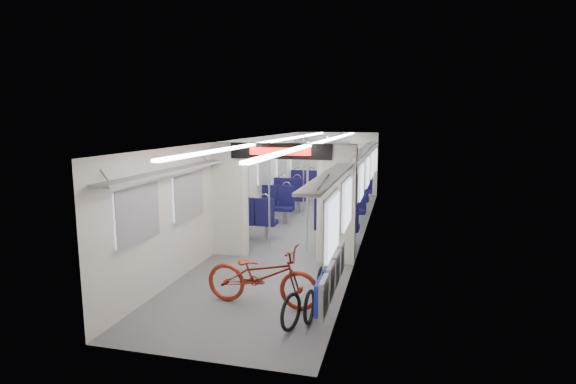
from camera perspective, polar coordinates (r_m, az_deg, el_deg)
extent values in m
plane|color=#515456|center=(10.99, 1.91, -5.31)|extent=(12.00, 12.00, 0.00)
cube|color=beige|center=(11.15, -5.36, 0.89)|extent=(0.02, 12.00, 2.30)
cube|color=beige|center=(10.56, 9.66, 0.33)|extent=(0.02, 12.00, 2.30)
cube|color=beige|center=(16.63, 6.31, 3.60)|extent=(2.90, 0.02, 2.30)
cube|color=beige|center=(5.19, -12.31, -8.99)|extent=(2.90, 0.02, 2.30)
cube|color=silver|center=(10.65, 1.98, 6.75)|extent=(2.90, 12.00, 0.02)
cube|color=white|center=(10.78, -0.90, 6.63)|extent=(0.12, 11.40, 0.04)
cube|color=white|center=(10.55, 4.92, 6.54)|extent=(0.12, 11.40, 0.04)
cube|color=beige|center=(9.22, -7.56, -1.84)|extent=(0.65, 0.18, 2.00)
cube|color=beige|center=(8.66, 6.44, -2.54)|extent=(0.65, 0.18, 2.00)
cube|color=beige|center=(8.72, -0.80, 5.23)|extent=(2.90, 0.18, 0.30)
cylinder|color=beige|center=(9.11, -5.66, -1.95)|extent=(0.20, 0.20, 2.00)
cylinder|color=beige|center=(8.70, 4.32, -2.44)|extent=(0.20, 0.20, 2.00)
cube|color=black|center=(8.61, -0.99, 5.18)|extent=(2.00, 0.03, 0.30)
cube|color=#FF0C07|center=(8.59, -1.03, 5.17)|extent=(1.20, 0.02, 0.14)
cube|color=#B3B9CE|center=(6.83, -18.64, -2.72)|extent=(0.04, 1.00, 0.75)
cube|color=#B3B9CE|center=(5.82, 5.69, -4.27)|extent=(0.04, 1.00, 0.75)
cube|color=#B3B9CE|center=(8.19, -12.63, -0.53)|extent=(0.04, 1.00, 0.75)
cube|color=#B3B9CE|center=(7.38, 7.52, -1.45)|extent=(0.04, 1.00, 0.75)
cube|color=#B3B9CE|center=(10.64, -6.12, 1.84)|extent=(0.04, 1.00, 0.75)
cube|color=#B3B9CE|center=(10.03, 9.30, 1.32)|extent=(0.04, 1.00, 0.75)
cube|color=#B3B9CE|center=(12.43, -3.10, 2.93)|extent=(0.04, 1.00, 0.75)
cube|color=#B3B9CE|center=(11.91, 10.08, 2.53)|extent=(0.04, 1.00, 0.75)
cube|color=#B3B9CE|center=(14.25, -0.84, 3.74)|extent=(0.04, 1.00, 0.75)
cube|color=#B3B9CE|center=(13.80, 10.65, 3.40)|extent=(0.04, 1.00, 0.75)
cube|color=#B3B9CE|center=(15.99, 0.82, 4.33)|extent=(0.04, 1.00, 0.75)
cube|color=#B3B9CE|center=(15.59, 11.06, 4.04)|extent=(0.04, 1.00, 0.75)
cube|color=gray|center=(7.34, -14.52, 2.63)|extent=(0.30, 3.60, 0.04)
cube|color=gray|center=(6.53, 5.50, 2.10)|extent=(0.30, 3.60, 0.04)
cube|color=gray|center=(12.92, -1.69, 5.62)|extent=(0.30, 7.60, 0.04)
cube|color=gray|center=(12.47, 9.66, 5.37)|extent=(0.30, 7.60, 0.04)
cube|color=gray|center=(16.59, 6.27, 3.07)|extent=(0.90, 0.05, 2.00)
imported|color=maroon|center=(6.78, -3.31, -10.55)|extent=(1.80, 0.72, 0.93)
cube|color=gray|center=(5.71, 4.55, -13.18)|extent=(0.06, 0.43, 0.48)
cube|color=#101C9A|center=(5.72, 3.95, -13.13)|extent=(0.06, 0.39, 0.41)
cube|color=gray|center=(6.22, 5.41, -11.29)|extent=(0.06, 0.43, 0.48)
cube|color=#101C9A|center=(6.23, 4.86, -11.25)|extent=(0.06, 0.39, 0.41)
cube|color=gray|center=(6.73, 6.14, -9.68)|extent=(0.06, 0.43, 0.48)
cube|color=#101C9A|center=(6.74, 5.62, -9.65)|extent=(0.06, 0.39, 0.41)
cube|color=gray|center=(7.25, 6.75, -8.30)|extent=(0.06, 0.43, 0.48)
cube|color=#101C9A|center=(7.26, 6.27, -8.28)|extent=(0.06, 0.39, 0.41)
torus|color=black|center=(6.09, 0.37, -15.21)|extent=(0.19, 0.51, 0.52)
torus|color=black|center=(6.30, 2.74, -14.58)|extent=(0.09, 0.48, 0.48)
torus|color=black|center=(7.27, 4.22, -11.33)|extent=(0.08, 0.46, 0.46)
cube|color=#0E0C35|center=(10.40, -2.69, -3.90)|extent=(0.44, 0.42, 0.10)
cylinder|color=gray|center=(10.45, -2.68, -5.10)|extent=(0.10, 0.10, 0.35)
cube|color=#0E0C35|center=(10.17, -2.98, -2.34)|extent=(0.44, 0.08, 0.54)
torus|color=silver|center=(10.12, -2.99, -0.83)|extent=(0.23, 0.03, 0.23)
cube|color=#0E0C35|center=(11.98, -0.37, -2.14)|extent=(0.44, 0.42, 0.10)
cylinder|color=gray|center=(12.02, -0.37, -3.19)|extent=(0.10, 0.10, 0.35)
cube|color=#0E0C35|center=(12.08, -0.18, -0.49)|extent=(0.44, 0.08, 0.54)
torus|color=silver|center=(12.04, -0.18, 0.79)|extent=(0.23, 0.03, 0.23)
cube|color=#0E0C35|center=(10.54, -5.14, -3.74)|extent=(0.44, 0.42, 0.10)
cylinder|color=gray|center=(10.59, -5.13, -4.93)|extent=(0.10, 0.10, 0.35)
cube|color=#0E0C35|center=(10.32, -5.48, -2.20)|extent=(0.44, 0.08, 0.54)
torus|color=silver|center=(10.27, -5.50, -0.71)|extent=(0.23, 0.03, 0.23)
cube|color=#0E0C35|center=(12.10, -2.53, -2.03)|extent=(0.44, 0.42, 0.10)
cylinder|color=gray|center=(12.15, -2.52, -3.07)|extent=(0.10, 0.10, 0.35)
cube|color=#0E0C35|center=(12.20, -2.32, -0.40)|extent=(0.44, 0.08, 0.54)
torus|color=silver|center=(12.16, -2.32, 0.87)|extent=(0.23, 0.03, 0.23)
cube|color=#0E0C35|center=(10.05, 4.93, -4.37)|extent=(0.49, 0.46, 0.10)
cylinder|color=gray|center=(10.11, 4.91, -5.61)|extent=(0.10, 0.10, 0.35)
cube|color=#0E0C35|center=(9.80, 4.79, -2.62)|extent=(0.49, 0.09, 0.60)
torus|color=silver|center=(9.74, 4.81, -0.89)|extent=(0.25, 0.03, 0.25)
cube|color=#0E0C35|center=(11.85, 6.37, -2.31)|extent=(0.49, 0.46, 0.10)
cylinder|color=gray|center=(11.90, 6.35, -3.38)|extent=(0.10, 0.10, 0.35)
cube|color=#0E0C35|center=(11.97, 6.52, -0.49)|extent=(0.49, 0.09, 0.60)
torus|color=silver|center=(11.92, 6.55, 0.93)|extent=(0.25, 0.03, 0.25)
cube|color=#0E0C35|center=(9.99, 7.60, -4.50)|extent=(0.49, 0.46, 0.10)
cylinder|color=gray|center=(10.05, 7.57, -5.75)|extent=(0.10, 0.10, 0.35)
cube|color=#0E0C35|center=(9.74, 7.52, -2.75)|extent=(0.49, 0.09, 0.60)
torus|color=silver|center=(9.68, 7.56, -1.00)|extent=(0.25, 0.03, 0.25)
cube|color=#0E0C35|center=(11.80, 8.64, -2.41)|extent=(0.49, 0.46, 0.10)
cylinder|color=gray|center=(11.85, 8.61, -3.48)|extent=(0.10, 0.10, 0.35)
cube|color=#0E0C35|center=(11.92, 8.76, -0.58)|extent=(0.49, 0.09, 0.60)
torus|color=silver|center=(11.87, 8.80, 0.85)|extent=(0.25, 0.03, 0.25)
cube|color=#0E0C35|center=(13.52, 1.33, -0.83)|extent=(0.48, 0.45, 0.10)
cylinder|color=gray|center=(13.56, 1.33, -1.77)|extent=(0.10, 0.10, 0.35)
cube|color=#0E0C35|center=(13.29, 1.17, 0.49)|extent=(0.48, 0.08, 0.58)
torus|color=silver|center=(13.25, 1.17, 1.74)|extent=(0.24, 0.03, 0.24)
cube|color=#0E0C35|center=(15.26, 2.83, 0.31)|extent=(0.48, 0.45, 0.10)
cylinder|color=gray|center=(15.30, 2.82, -0.52)|extent=(0.10, 0.10, 0.35)
cube|color=#0E0C35|center=(15.39, 2.97, 1.67)|extent=(0.48, 0.08, 0.58)
torus|color=silver|center=(15.35, 2.98, 2.75)|extent=(0.24, 0.03, 0.24)
cube|color=#0E0C35|center=(13.63, -0.60, -0.75)|extent=(0.48, 0.45, 0.10)
cylinder|color=gray|center=(13.67, -0.59, -1.68)|extent=(0.10, 0.10, 0.35)
cube|color=#0E0C35|center=(13.40, -0.79, 0.56)|extent=(0.48, 0.08, 0.58)
torus|color=silver|center=(13.36, -0.80, 1.80)|extent=(0.24, 0.03, 0.24)
cube|color=#0E0C35|center=(15.36, 1.11, 0.38)|extent=(0.48, 0.45, 0.10)
cylinder|color=gray|center=(15.40, 1.11, -0.45)|extent=(0.10, 0.10, 0.35)
cube|color=#0E0C35|center=(15.49, 1.26, 1.73)|extent=(0.48, 0.08, 0.58)
torus|color=silver|center=(15.45, 1.27, 2.80)|extent=(0.24, 0.03, 0.24)
cube|color=#0E0C35|center=(13.59, 7.39, -0.86)|extent=(0.41, 0.38, 0.10)
cylinder|color=gray|center=(13.63, 7.37, -1.79)|extent=(0.10, 0.10, 0.35)
cube|color=#0E0C35|center=(13.39, 7.34, 0.29)|extent=(0.41, 0.07, 0.50)
torus|color=silver|center=(13.35, 7.36, 1.35)|extent=(0.21, 0.03, 0.21)
cube|color=#0E0C35|center=(15.10, 8.08, 0.13)|extent=(0.41, 0.38, 0.10)
cylinder|color=gray|center=(15.14, 8.06, -0.71)|extent=(0.10, 0.10, 0.35)
cube|color=#0E0C35|center=(15.21, 8.17, 1.34)|extent=(0.41, 0.07, 0.50)
torus|color=silver|center=(15.18, 8.19, 2.27)|extent=(0.21, 0.03, 0.21)
cube|color=#0E0C35|center=(13.54, 9.36, -0.94)|extent=(0.41, 0.38, 0.10)
cylinder|color=gray|center=(13.59, 9.34, -1.87)|extent=(0.10, 0.10, 0.35)
cube|color=#0E0C35|center=(13.34, 9.34, 0.22)|extent=(0.41, 0.07, 0.50)
torus|color=silver|center=(13.31, 9.37, 1.28)|extent=(0.21, 0.03, 0.21)
cube|color=#0E0C35|center=(15.06, 9.86, 0.06)|extent=(0.41, 0.38, 0.10)
cylinder|color=gray|center=(15.10, 9.83, -0.78)|extent=(0.10, 0.10, 0.35)
cube|color=#0E0C35|center=(15.17, 9.93, 1.27)|extent=(0.41, 0.07, 0.50)
torus|color=silver|center=(15.14, 9.96, 2.20)|extent=(0.21, 0.03, 0.21)
cylinder|color=silver|center=(9.34, -2.39, -0.69)|extent=(0.04, 0.04, 2.30)
cylinder|color=silver|center=(9.32, 2.47, -0.71)|extent=(0.04, 0.04, 2.30)
cylinder|color=silver|center=(12.73, 1.99, 1.95)|extent=(0.04, 0.04, 2.30)
cylinder|color=silver|center=(12.53, 4.94, 1.81)|extent=(0.05, 0.05, 2.30)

